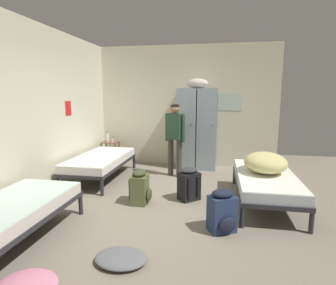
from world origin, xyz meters
TOP-DOWN VIEW (x-y plane):
  - ground_plane at (0.00, 0.00)m, footprint 8.27×8.27m
  - room_backdrop at (-1.16, 1.19)m, footprint 4.33×5.23m
  - locker_bank at (0.31, 2.31)m, footprint 0.90×0.55m
  - shelf_unit at (-1.80, 2.24)m, footprint 0.38×0.30m
  - bed_left_rear at (-1.55, 1.09)m, footprint 0.90×1.90m
  - bed_right at (1.55, 0.34)m, footprint 0.90×1.90m
  - bed_left_front at (-1.55, -1.50)m, footprint 0.90×1.90m
  - bedding_heap at (1.55, 0.42)m, footprint 0.66×0.81m
  - person_traveler at (-0.09, 1.56)m, footprint 0.45×0.31m
  - water_bottle at (-1.88, 2.26)m, footprint 0.07×0.07m
  - lotion_bottle at (-1.73, 2.20)m, footprint 0.05×0.05m
  - backpack_olive at (-0.39, -0.03)m, footprint 0.34×0.32m
  - backpack_navy at (0.88, -0.73)m, footprint 0.40×0.41m
  - backpack_black at (0.34, 0.27)m, footprint 0.41×0.42m
  - clothes_pile_pink at (-0.84, -2.14)m, footprint 0.56×0.48m
  - clothes_pile_grey at (-0.16, -1.59)m, footprint 0.55×0.43m

SIDE VIEW (x-z plane):
  - ground_plane at x=0.00m, z-range 0.00..0.00m
  - clothes_pile_grey at x=-0.16m, z-range 0.00..0.10m
  - clothes_pile_pink at x=-0.84m, z-range 0.00..0.10m
  - backpack_olive at x=-0.39m, z-range -0.02..0.53m
  - backpack_navy at x=0.88m, z-range -0.02..0.53m
  - backpack_black at x=0.34m, z-range -0.02..0.53m
  - shelf_unit at x=-1.80m, z-range 0.06..0.63m
  - bed_left_rear at x=-1.55m, z-range 0.14..0.63m
  - bed_right at x=1.55m, z-range 0.14..0.63m
  - bed_left_front at x=-1.55m, z-range 0.14..0.63m
  - lotion_bottle at x=-1.73m, z-range 0.56..0.69m
  - bedding_heap at x=1.55m, z-range 0.49..0.81m
  - water_bottle at x=-1.88m, z-range 0.56..0.80m
  - person_traveler at x=-0.09m, z-range 0.16..1.69m
  - locker_bank at x=0.31m, z-range -0.07..2.00m
  - room_backdrop at x=-1.16m, z-range 0.00..2.87m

